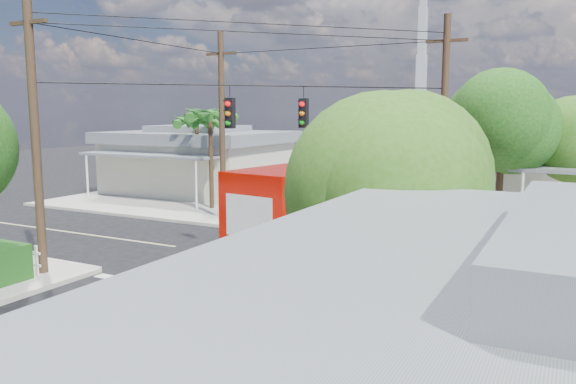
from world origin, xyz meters
The scene contains 13 objects.
ground centered at (0.00, 0.00, 0.00)m, with size 120.00×120.00×0.00m, color black.
sidewalk_nw centered at (-10.88, 10.88, 0.07)m, with size 14.12×14.12×0.14m.
road_markings centered at (0.00, -1.47, 0.01)m, with size 32.00×32.00×0.01m.
building_nw centered at (-12.00, 12.46, 2.22)m, with size 10.80×10.20×4.30m.
radio_tower centered at (0.50, 20.00, 5.64)m, with size 0.80×0.80×17.00m.
tree_ne_front centered at (7.21, 6.76, 4.77)m, with size 4.21×4.14×6.66m.
tree_ne_back centered at (9.81, 8.96, 4.19)m, with size 3.77×3.66×5.82m.
tree_se centered at (7.01, -7.24, 4.04)m, with size 3.67×3.54×5.62m.
palm_nw_front centered at (-7.50, 7.50, 5.04)m, with size 3.01×3.08×5.59m.
palm_nw_back centered at (-9.50, 9.00, 4.67)m, with size 3.01×3.08×5.19m.
utility_poles centered at (-1.58, 1.60, 4.67)m, with size 12.00×10.68×9.00m.
vending_boxes centered at (6.50, 6.20, 0.69)m, with size 1.90×0.50×1.10m.
delivery_truck centered at (1.87, 0.48, 1.76)m, with size 3.60×8.26×3.46m.
Camera 1 is at (9.96, -17.22, 5.28)m, focal length 35.00 mm.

